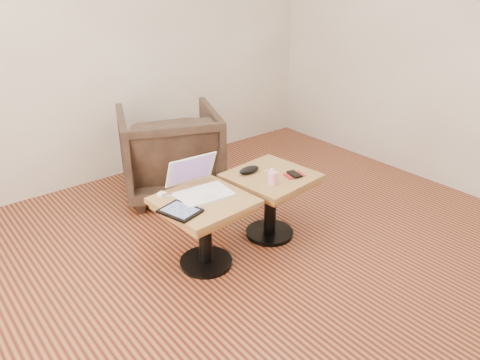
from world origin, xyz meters
TOP-DOWN VIEW (x-y plane):
  - room_shell at (0.00, 0.00)m, footprint 4.52×4.52m
  - side_table_left at (-0.26, 0.44)m, footprint 0.61×0.61m
  - side_table_right at (0.35, 0.45)m, footprint 0.63×0.63m
  - laptop at (-0.23, 0.53)m, footprint 0.38×0.38m
  - tablet at (-0.48, 0.38)m, footprint 0.25×0.28m
  - charging_adapter at (-0.45, 0.65)m, footprint 0.06×0.06m
  - glasses_case at (0.24, 0.57)m, footprint 0.18×0.08m
  - striped_cup at (0.25, 0.33)m, footprint 0.08×0.08m
  - earbuds_tangle at (0.39, 0.50)m, footprint 0.08×0.05m
  - phone_on_sleeve at (0.47, 0.33)m, footprint 0.16×0.14m
  - armchair at (0.16, 1.59)m, footprint 1.10×1.12m

SIDE VIEW (x-z plane):
  - side_table_left at x=-0.26m, z-range 0.13..0.64m
  - side_table_right at x=0.35m, z-range 0.13..0.64m
  - armchair at x=0.16m, z-range 0.00..0.79m
  - earbuds_tangle at x=0.39m, z-range 0.51..0.53m
  - phone_on_sleeve at x=0.47m, z-range 0.51..0.53m
  - tablet at x=-0.48m, z-range 0.52..0.53m
  - charging_adapter at x=-0.45m, z-range 0.52..0.54m
  - glasses_case at x=0.24m, z-range 0.52..0.57m
  - striped_cup at x=0.25m, z-range 0.52..0.61m
  - laptop at x=-0.23m, z-range 0.44..0.68m
  - room_shell at x=0.00m, z-range 0.00..2.71m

